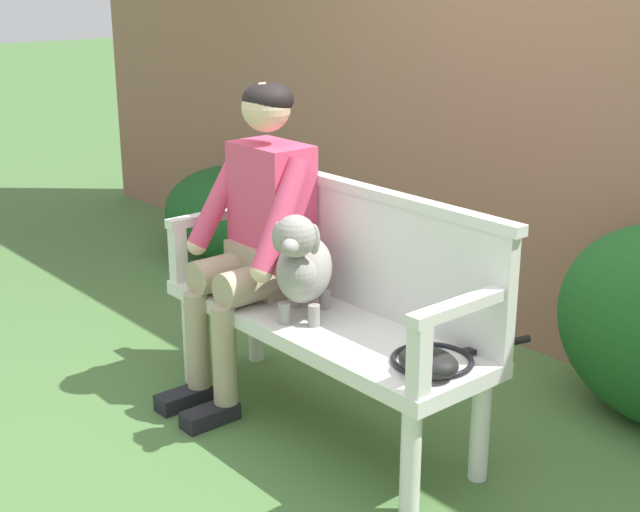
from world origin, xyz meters
TOP-DOWN VIEW (x-y plane):
  - ground_plane at (0.00, 0.00)m, footprint 40.00×40.00m
  - brick_garden_fence at (0.00, 1.42)m, footprint 8.00×0.30m
  - hedge_bush_mid_right at (-1.96, 1.01)m, footprint 1.16×0.85m
  - garden_bench at (0.00, 0.00)m, footprint 1.52×0.48m
  - bench_backrest at (0.00, 0.21)m, footprint 1.56×0.06m
  - bench_armrest_left_end at (-0.72, -0.09)m, footprint 0.06×0.48m
  - bench_armrest_right_end at (0.72, -0.09)m, footprint 0.06×0.48m
  - person_seated at (-0.39, -0.01)m, footprint 0.56×0.64m
  - dog_on_bench at (-0.02, -0.07)m, footprint 0.36×0.42m
  - tennis_racket at (0.58, 0.05)m, footprint 0.35×0.58m
  - baseball_glove at (0.63, -0.06)m, footprint 0.23×0.19m

SIDE VIEW (x-z plane):
  - ground_plane at x=0.00m, z-range 0.00..0.00m
  - hedge_bush_mid_right at x=-1.96m, z-range 0.00..0.60m
  - garden_bench at x=0.00m, z-range 0.17..0.64m
  - tennis_racket at x=0.58m, z-range 0.47..0.50m
  - baseball_glove at x=0.63m, z-range 0.47..0.56m
  - bench_armrest_left_end at x=-0.72m, z-range 0.53..0.81m
  - bench_armrest_right_end at x=0.72m, z-range 0.53..0.81m
  - dog_on_bench at x=-0.02m, z-range 0.47..0.92m
  - bench_backrest at x=0.00m, z-range 0.48..0.98m
  - person_seated at x=-0.39m, z-range 0.07..1.41m
  - brick_garden_fence at x=0.00m, z-range 0.00..2.67m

